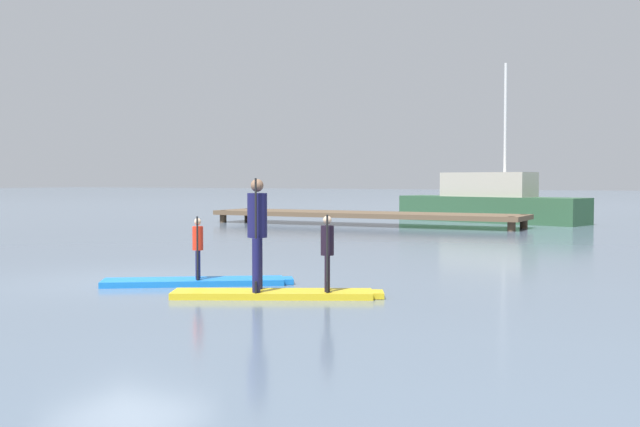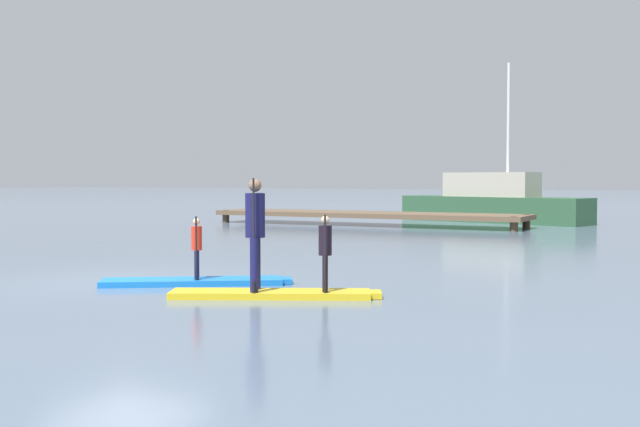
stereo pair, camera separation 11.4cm
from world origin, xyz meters
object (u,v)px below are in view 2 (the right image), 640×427
object	(u,v)px
paddler_adult	(255,227)
fishing_boat_green_midground	(493,203)
paddleboard_near	(197,282)
paddleboard_far	(275,294)
paddler_child_solo	(197,245)
paddler_child_front	(325,249)

from	to	relation	value
paddler_adult	fishing_boat_green_midground	bearing A→B (deg)	96.00
paddleboard_near	paddleboard_far	size ratio (longest dim) A/B	0.96
paddleboard_far	fishing_boat_green_midground	world-z (taller)	fishing_boat_green_midground
paddleboard_far	fishing_boat_green_midground	bearing A→B (deg)	96.73
fishing_boat_green_midground	paddler_adult	bearing A→B (deg)	-84.00
paddler_child_solo	paddleboard_far	bearing A→B (deg)	-17.45
paddleboard_near	fishing_boat_green_midground	xyz separation A→B (m)	(-0.68, 21.52, 0.76)
paddler_adult	paddleboard_near	bearing A→B (deg)	155.63
paddleboard_near	fishing_boat_green_midground	distance (m)	21.54
paddler_adult	paddler_child_front	bearing A→B (deg)	25.98
paddler_child_front	paddler_adult	bearing A→B (deg)	-154.02
paddleboard_near	paddler_child_front	bearing A→B (deg)	-6.22
paddleboard_far	fishing_boat_green_midground	distance (m)	22.30
paddleboard_far	paddler_adult	world-z (taller)	paddler_adult
paddler_child_solo	paddleboard_far	world-z (taller)	paddler_child_solo
paddler_child_solo	paddler_adult	xyz separation A→B (m)	(1.66, -0.74, 0.40)
paddleboard_near	paddler_child_front	size ratio (longest dim) A/B	2.57
paddleboard_far	paddler_child_solo	bearing A→B (deg)	162.55
paddleboard_near	paddler_adult	distance (m)	2.10
paddleboard_far	paddler_adult	size ratio (longest dim) A/B	1.82
paddleboard_near	fishing_boat_green_midground	bearing A→B (deg)	91.80
paddler_child_solo	fishing_boat_green_midground	xyz separation A→B (m)	(-0.69, 21.53, 0.14)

